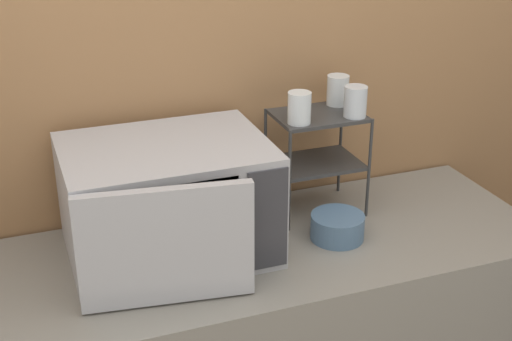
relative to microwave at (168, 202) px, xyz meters
name	(u,v)px	position (x,y,z in m)	size (l,w,h in m)	color
wall_back	(214,86)	(0.24, 0.30, 0.23)	(8.00, 0.06, 2.60)	#9E7047
microwave	(168,202)	(0.00, 0.00, 0.00)	(0.58, 0.52, 0.34)	#ADADB2
dish_rack	(317,142)	(0.51, 0.11, 0.07)	(0.28, 0.21, 0.33)	#333333
glass_front_left	(299,108)	(0.43, 0.06, 0.21)	(0.07, 0.07, 0.10)	silver
glass_back_right	(338,90)	(0.61, 0.17, 0.21)	(0.07, 0.07, 0.10)	silver
glass_front_right	(355,102)	(0.61, 0.05, 0.21)	(0.07, 0.07, 0.10)	silver
bowl	(337,227)	(0.50, -0.09, -0.13)	(0.16, 0.16, 0.08)	slate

